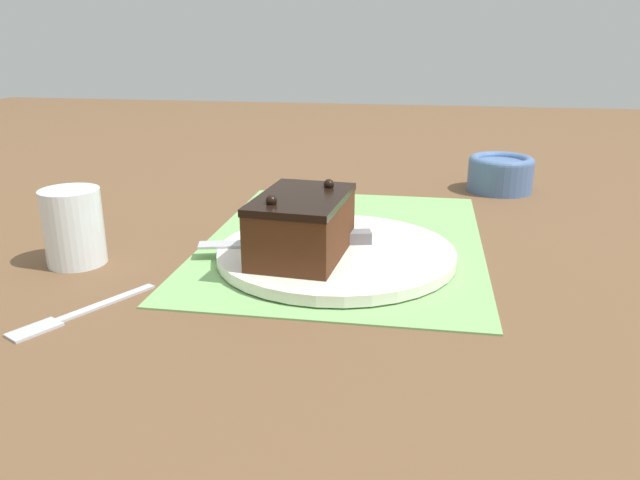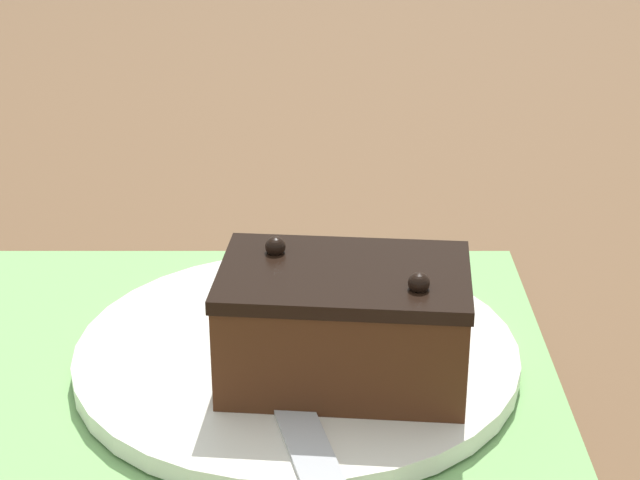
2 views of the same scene
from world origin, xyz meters
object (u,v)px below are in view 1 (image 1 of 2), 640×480
Objects in this scene: dessert_fork at (74,314)px; drinking_glass at (73,227)px; small_bowl at (500,172)px; cake_plate at (338,253)px; serving_knife at (315,239)px; chocolate_cake at (302,225)px.

drinking_glass is at bearing -33.04° from dessert_fork.
small_bowl is 0.75× the size of dessert_fork.
cake_plate is 1.95× the size of dessert_fork.
serving_knife reaches higher than cake_plate.
drinking_glass is (0.05, -0.29, 0.03)m from cake_plate.
cake_plate is 3.15× the size of drinking_glass.
drinking_glass is 0.83× the size of small_bowl.
serving_knife is at bearing 104.07° from drinking_glass.
drinking_glass is at bearing -79.49° from cake_plate.
drinking_glass reaches higher than small_bowl.
drinking_glass is at bearing -84.13° from chocolate_cake.
chocolate_cake is 1.42× the size of small_bowl.
cake_plate is 1.36× the size of serving_knife.
cake_plate is 2.60× the size of small_bowl.
serving_knife is 0.27m from drinking_glass.
chocolate_cake reaches higher than cake_plate.
chocolate_cake reaches higher than dessert_fork.
chocolate_cake is 0.74× the size of serving_knife.
serving_knife is 0.43m from small_bowl.
chocolate_cake is 0.26m from drinking_glass.
small_bowl is at bearing -48.41° from serving_knife.
serving_knife is at bearing -112.44° from cake_plate.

